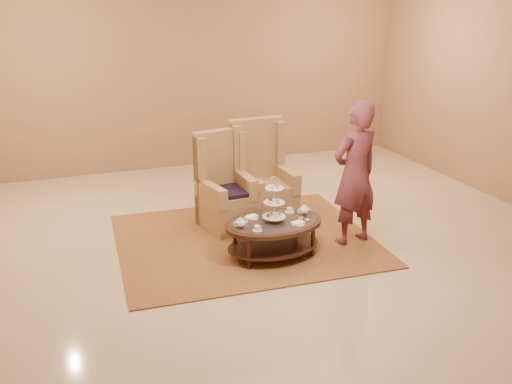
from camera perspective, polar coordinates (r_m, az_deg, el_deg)
name	(u,v)px	position (r m, az deg, el deg)	size (l,w,h in m)	color
ground	(272,250)	(7.17, 1.66, -5.86)	(8.00, 8.00, 0.00)	#C7B294
ceiling	(272,250)	(7.17, 1.66, -5.86)	(8.00, 8.00, 0.02)	silver
wall_back	(190,70)	(10.38, -6.61, 12.06)	(8.00, 0.04, 3.50)	#967252
rug	(245,240)	(7.44, -1.11, -4.80)	(3.34, 2.83, 0.02)	olive
tea_table	(274,228)	(6.89, 1.79, -3.58)	(1.27, 0.92, 1.02)	black
armchair_left	(227,195)	(7.76, -2.96, -0.31)	(0.84, 0.86, 1.31)	#9E784A
armchair_right	(262,186)	(8.01, 0.56, 0.56)	(0.79, 0.81, 1.40)	#9E784A
person	(355,174)	(7.17, 9.88, 1.78)	(0.75, 0.58, 1.85)	#5D2732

